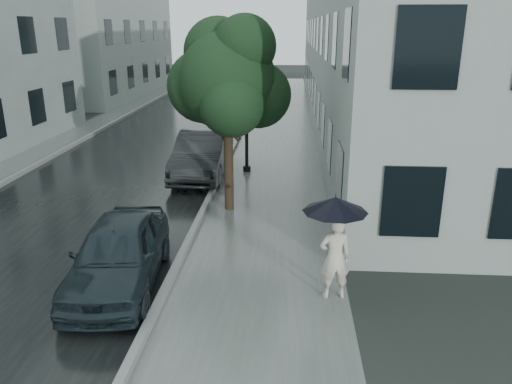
# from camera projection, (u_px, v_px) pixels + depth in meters

# --- Properties ---
(ground) EXTENTS (120.00, 120.00, 0.00)m
(ground) POSITION_uv_depth(u_px,v_px,m) (244.00, 304.00, 9.42)
(ground) COLOR black
(ground) RESTS_ON ground
(sidewalk) EXTENTS (3.50, 60.00, 0.01)m
(sidewalk) POSITION_uv_depth(u_px,v_px,m) (276.00, 152.00, 20.75)
(sidewalk) COLOR slate
(sidewalk) RESTS_ON ground
(kerb_near) EXTENTS (0.15, 60.00, 0.15)m
(kerb_near) POSITION_uv_depth(u_px,v_px,m) (233.00, 149.00, 20.85)
(kerb_near) COLOR slate
(kerb_near) RESTS_ON ground
(asphalt_road) EXTENTS (6.85, 60.00, 0.00)m
(asphalt_road) POSITION_uv_depth(u_px,v_px,m) (151.00, 150.00, 21.10)
(asphalt_road) COLOR black
(asphalt_road) RESTS_ON ground
(kerb_far) EXTENTS (0.15, 60.00, 0.15)m
(kerb_far) POSITION_uv_depth(u_px,v_px,m) (70.00, 147.00, 21.30)
(kerb_far) COLOR slate
(kerb_far) RESTS_ON ground
(sidewalk_far) EXTENTS (1.70, 60.00, 0.01)m
(sidewalk_far) POSITION_uv_depth(u_px,v_px,m) (49.00, 148.00, 21.39)
(sidewalk_far) COLOR #4C5451
(sidewalk_far) RESTS_ON ground
(building_near) EXTENTS (7.02, 36.00, 9.00)m
(building_near) POSITION_uv_depth(u_px,v_px,m) (381.00, 35.00, 26.08)
(building_near) COLOR gray
(building_near) RESTS_ON ground
(building_far_b) EXTENTS (7.02, 18.00, 8.00)m
(building_far_b) POSITION_uv_depth(u_px,v_px,m) (98.00, 39.00, 37.43)
(building_far_b) COLOR gray
(building_far_b) RESTS_ON ground
(pedestrian) EXTENTS (0.67, 0.50, 1.66)m
(pedestrian) POSITION_uv_depth(u_px,v_px,m) (335.00, 258.00, 9.39)
(pedestrian) COLOR beige
(pedestrian) RESTS_ON sidewalk
(umbrella) EXTENTS (1.45, 1.45, 1.16)m
(umbrella) POSITION_uv_depth(u_px,v_px,m) (335.00, 204.00, 9.05)
(umbrella) COLOR black
(umbrella) RESTS_ON ground
(street_tree) EXTENTS (3.40, 3.09, 5.30)m
(street_tree) POSITION_uv_depth(u_px,v_px,m) (228.00, 79.00, 13.23)
(street_tree) COLOR #332619
(street_tree) RESTS_ON ground
(lamp_post) EXTENTS (0.85, 0.32, 4.70)m
(lamp_post) POSITION_uv_depth(u_px,v_px,m) (242.00, 95.00, 17.13)
(lamp_post) COLOR black
(lamp_post) RESTS_ON ground
(car_near) EXTENTS (1.95, 4.12, 1.36)m
(car_near) POSITION_uv_depth(u_px,v_px,m) (119.00, 253.00, 9.93)
(car_near) COLOR black
(car_near) RESTS_ON ground
(car_far) EXTENTS (1.66, 4.61, 1.51)m
(car_far) POSITION_uv_depth(u_px,v_px,m) (202.00, 154.00, 17.26)
(car_far) COLOR black
(car_far) RESTS_ON ground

